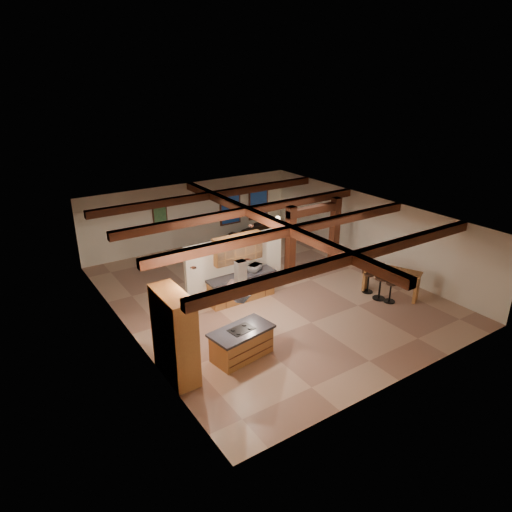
# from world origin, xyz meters

# --- Properties ---
(ground) EXTENTS (12.00, 12.00, 0.00)m
(ground) POSITION_xyz_m (0.00, 0.00, 0.00)
(ground) COLOR tan
(ground) RESTS_ON ground
(room_walls) EXTENTS (12.00, 12.00, 12.00)m
(room_walls) POSITION_xyz_m (0.00, 0.00, 1.78)
(room_walls) COLOR white
(room_walls) RESTS_ON ground
(ceiling_beams) EXTENTS (10.00, 12.00, 0.28)m
(ceiling_beams) POSITION_xyz_m (0.00, 0.00, 2.76)
(ceiling_beams) COLOR #421B10
(ceiling_beams) RESTS_ON room_walls
(timber_posts) EXTENTS (2.50, 0.30, 2.90)m
(timber_posts) POSITION_xyz_m (2.50, 0.50, 1.76)
(timber_posts) COLOR #421B10
(timber_posts) RESTS_ON ground
(partition_wall) EXTENTS (3.80, 0.18, 2.20)m
(partition_wall) POSITION_xyz_m (-1.00, 0.50, 1.10)
(partition_wall) COLOR white
(partition_wall) RESTS_ON ground
(pantry_cabinet) EXTENTS (0.67, 1.60, 2.40)m
(pantry_cabinet) POSITION_xyz_m (-4.67, -2.60, 1.20)
(pantry_cabinet) COLOR #A47534
(pantry_cabinet) RESTS_ON ground
(back_counter) EXTENTS (2.50, 0.66, 0.94)m
(back_counter) POSITION_xyz_m (-1.00, 0.11, 0.48)
(back_counter) COLOR #A47534
(back_counter) RESTS_ON ground
(upper_display_cabinet) EXTENTS (1.80, 0.36, 0.95)m
(upper_display_cabinet) POSITION_xyz_m (-1.00, 0.31, 1.85)
(upper_display_cabinet) COLOR #A47534
(upper_display_cabinet) RESTS_ON partition_wall
(range_hood) EXTENTS (1.10, 1.10, 1.40)m
(range_hood) POSITION_xyz_m (-2.82, -2.83, 1.78)
(range_hood) COLOR silver
(range_hood) RESTS_ON room_walls
(back_windows) EXTENTS (2.70, 0.07, 1.70)m
(back_windows) POSITION_xyz_m (2.80, 5.93, 1.50)
(back_windows) COLOR #421B10
(back_windows) RESTS_ON room_walls
(framed_art) EXTENTS (0.65, 0.05, 0.85)m
(framed_art) POSITION_xyz_m (-1.50, 5.94, 1.70)
(framed_art) COLOR #421B10
(framed_art) RESTS_ON room_walls
(recessed_cans) EXTENTS (3.16, 2.46, 0.03)m
(recessed_cans) POSITION_xyz_m (-2.53, -1.93, 2.87)
(recessed_cans) COLOR silver
(recessed_cans) RESTS_ON room_walls
(kitchen_island) EXTENTS (1.89, 1.19, 0.88)m
(kitchen_island) POSITION_xyz_m (-2.82, -2.83, 0.44)
(kitchen_island) COLOR #A47534
(kitchen_island) RESTS_ON ground
(dining_table) EXTENTS (1.95, 1.52, 0.60)m
(dining_table) POSITION_xyz_m (0.28, 2.49, 0.30)
(dining_table) COLOR #3E210F
(dining_table) RESTS_ON ground
(sofa) EXTENTS (2.32, 1.50, 0.63)m
(sofa) POSITION_xyz_m (2.73, 5.36, 0.32)
(sofa) COLOR black
(sofa) RESTS_ON ground
(microwave) EXTENTS (0.55, 0.47, 0.26)m
(microwave) POSITION_xyz_m (-0.44, 0.11, 1.07)
(microwave) COLOR #AFAFB3
(microwave) RESTS_ON back_counter
(bar_counter) EXTENTS (1.29, 2.02, 1.05)m
(bar_counter) POSITION_xyz_m (3.56, -2.53, 0.71)
(bar_counter) COLOR #A47534
(bar_counter) RESTS_ON ground
(side_table) EXTENTS (0.45, 0.45, 0.55)m
(side_table) POSITION_xyz_m (4.19, 5.10, 0.27)
(side_table) COLOR #421B10
(side_table) RESTS_ON ground
(table_lamp) EXTENTS (0.27, 0.27, 0.32)m
(table_lamp) POSITION_xyz_m (4.19, 5.10, 0.77)
(table_lamp) COLOR black
(table_lamp) RESTS_ON side_table
(bar_stool_a) EXTENTS (0.40, 0.40, 1.14)m
(bar_stool_a) POSITION_xyz_m (3.18, -2.83, 0.58)
(bar_stool_a) COLOR black
(bar_stool_a) RESTS_ON ground
(bar_stool_b) EXTENTS (0.46, 0.48, 1.26)m
(bar_stool_b) POSITION_xyz_m (3.06, -2.47, 0.64)
(bar_stool_b) COLOR black
(bar_stool_b) RESTS_ON ground
(bar_stool_c) EXTENTS (0.39, 0.39, 1.12)m
(bar_stool_c) POSITION_xyz_m (3.09, -1.88, 0.57)
(bar_stool_c) COLOR black
(bar_stool_c) RESTS_ON ground
(dining_chairs) EXTENTS (2.31, 2.31, 1.18)m
(dining_chairs) POSITION_xyz_m (0.28, 2.49, 0.60)
(dining_chairs) COLOR #421B10
(dining_chairs) RESTS_ON ground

